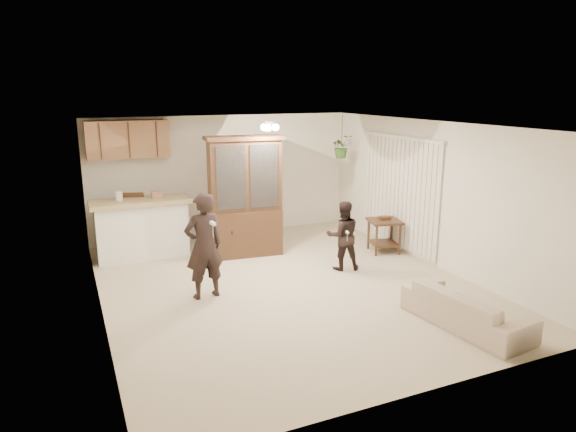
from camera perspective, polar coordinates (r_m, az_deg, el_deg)
name	(u,v)px	position (r m, az deg, el deg)	size (l,w,h in m)	color
floor	(287,285)	(8.17, -0.11, -7.72)	(6.50, 6.50, 0.00)	#BFB190
ceiling	(287,125)	(7.61, -0.12, 10.06)	(5.50, 6.50, 0.02)	silver
wall_back	(224,176)	(10.79, -7.09, 4.42)	(5.50, 0.02, 2.50)	white
wall_front	(423,279)	(5.11, 14.82, -6.74)	(5.50, 0.02, 2.50)	white
wall_left	(95,228)	(7.18, -20.65, -1.21)	(0.02, 6.50, 2.50)	white
wall_right	(432,194)	(9.22, 15.74, 2.38)	(0.02, 6.50, 2.50)	white
breakfast_bar	(142,231)	(9.71, -15.89, -1.62)	(1.60, 0.55, 1.00)	white
bar_top	(140,202)	(9.58, -16.11, 1.55)	(1.75, 0.70, 0.08)	tan
upper_cabinets	(128,139)	(10.13, -17.37, 8.13)	(1.50, 0.34, 0.70)	#956341
vertical_blinds	(399,193)	(9.93, 12.23, 2.49)	(0.06, 2.30, 2.10)	silver
ceiling_fixture	(269,126)	(8.80, -2.10, 9.92)	(0.36, 0.36, 0.20)	#F9EBBB
hanging_plant	(342,146)	(10.84, 5.98, 7.69)	(0.43, 0.37, 0.48)	#325823
plant_cord	(342,131)	(10.81, 6.02, 9.40)	(0.01, 0.01, 0.65)	black
sofa	(467,300)	(7.10, 19.26, -8.80)	(1.87, 0.73, 0.73)	beige
adult	(204,239)	(7.55, -9.36, -2.53)	(0.66, 0.43, 1.80)	black
child	(343,231)	(8.74, 6.14, -1.68)	(0.66, 0.51, 1.35)	black
china_hutch	(245,197)	(9.41, -4.79, 2.06)	(1.44, 0.68, 2.20)	#372414
side_table	(384,235)	(9.87, 10.61, -2.12)	(0.69, 0.69, 0.69)	#372414
chair_bar	(131,240)	(9.79, -17.06, -2.61)	(0.65, 0.65, 1.17)	#372414
chair_hutch_left	(229,237)	(9.61, -6.63, -2.37)	(0.73, 0.73, 1.18)	#372414
chair_hutch_right	(258,230)	(10.04, -3.32, -1.58)	(0.71, 0.71, 1.18)	#372414
controller_adult	(213,223)	(7.13, -8.36, -0.81)	(0.04, 0.14, 0.04)	white
controller_child	(347,232)	(8.46, 6.61, -1.81)	(0.03, 0.10, 0.03)	white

